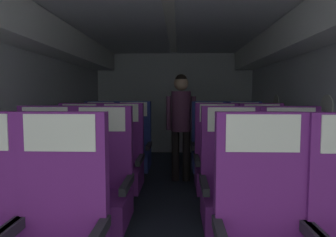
# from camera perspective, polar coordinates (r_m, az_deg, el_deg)

# --- Properties ---
(ground) EXTENTS (3.61, 6.90, 0.02)m
(ground) POSITION_cam_1_polar(r_m,az_deg,el_deg) (3.41, 0.23, -17.25)
(ground) COLOR #2D3342
(fuselage_shell) EXTENTS (3.49, 6.55, 2.21)m
(fuselage_shell) POSITION_cam_1_polar(r_m,az_deg,el_deg) (3.44, 0.39, 10.38)
(fuselage_shell) COLOR silver
(fuselage_shell) RESTS_ON ground
(seat_b_left_window) EXTENTS (0.51, 0.51, 1.17)m
(seat_b_left_window) POSITION_cam_1_polar(r_m,az_deg,el_deg) (2.71, -23.13, -12.27)
(seat_b_left_window) COLOR #38383D
(seat_b_left_window) RESTS_ON ground
(seat_b_left_aisle) EXTENTS (0.51, 0.51, 1.17)m
(seat_b_left_aisle) POSITION_cam_1_polar(r_m,az_deg,el_deg) (2.53, -12.94, -13.26)
(seat_b_left_aisle) COLOR #38383D
(seat_b_left_aisle) RESTS_ON ground
(seat_b_right_aisle) EXTENTS (0.51, 0.51, 1.17)m
(seat_b_right_aisle) POSITION_cam_1_polar(r_m,az_deg,el_deg) (2.61, 22.98, -12.94)
(seat_b_right_aisle) COLOR #38383D
(seat_b_right_aisle) RESTS_ON ground
(seat_b_right_window) EXTENTS (0.51, 0.51, 1.17)m
(seat_b_right_window) POSITION_cam_1_polar(r_m,az_deg,el_deg) (2.50, 12.28, -13.45)
(seat_b_right_window) COLOR #38383D
(seat_b_right_window) RESTS_ON ground
(seat_c_left_window) EXTENTS (0.51, 0.51, 1.17)m
(seat_c_left_window) POSITION_cam_1_polar(r_m,az_deg,el_deg) (3.48, -17.02, -8.38)
(seat_c_left_window) COLOR #38383D
(seat_c_left_window) RESTS_ON ground
(seat_c_left_aisle) EXTENTS (0.51, 0.51, 1.17)m
(seat_c_left_aisle) POSITION_cam_1_polar(r_m,az_deg,el_deg) (3.36, -9.20, -8.70)
(seat_c_left_aisle) COLOR #38383D
(seat_c_left_aisle) RESTS_ON ground
(seat_c_right_aisle) EXTENTS (0.51, 0.51, 1.17)m
(seat_c_right_aisle) POSITION_cam_1_polar(r_m,az_deg,el_deg) (3.41, 17.87, -8.68)
(seat_c_right_aisle) COLOR #38383D
(seat_c_right_aisle) RESTS_ON ground
(seat_c_right_window) EXTENTS (0.51, 0.51, 1.17)m
(seat_c_right_window) POSITION_cam_1_polar(r_m,az_deg,el_deg) (3.34, 9.53, -8.81)
(seat_c_right_window) COLOR #38383D
(seat_c_right_window) RESTS_ON ground
(seat_d_left_window) EXTENTS (0.51, 0.51, 1.17)m
(seat_d_left_window) POSITION_cam_1_polar(r_m,az_deg,el_deg) (4.31, -13.04, -5.81)
(seat_d_left_window) COLOR #38383D
(seat_d_left_window) RESTS_ON ground
(seat_d_left_aisle) EXTENTS (0.51, 0.51, 1.17)m
(seat_d_left_aisle) POSITION_cam_1_polar(r_m,az_deg,el_deg) (4.20, -6.79, -6.01)
(seat_d_left_aisle) COLOR #38383D
(seat_d_left_aisle) RESTS_ON ground
(seat_d_right_aisle) EXTENTS (0.51, 0.51, 1.17)m
(seat_d_right_aisle) POSITION_cam_1_polar(r_m,az_deg,el_deg) (4.25, 14.71, -6.01)
(seat_d_right_aisle) COLOR #38383D
(seat_d_right_aisle) RESTS_ON ground
(seat_d_right_window) EXTENTS (0.51, 0.51, 1.17)m
(seat_d_right_window) POSITION_cam_1_polar(r_m,az_deg,el_deg) (4.18, 8.00, -6.06)
(seat_d_right_window) COLOR #38383D
(seat_d_right_window) RESTS_ON ground
(flight_attendant) EXTENTS (0.43, 0.28, 1.55)m
(flight_attendant) POSITION_cam_1_polar(r_m,az_deg,el_deg) (4.28, 2.53, 0.48)
(flight_attendant) COLOR black
(flight_attendant) RESTS_ON ground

